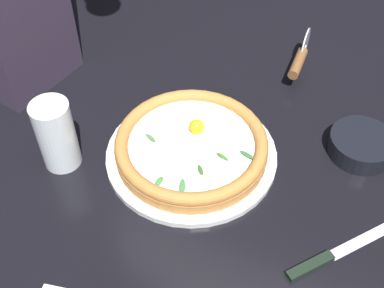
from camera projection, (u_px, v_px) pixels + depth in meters
The scene contains 7 objects.
ground_plane at pixel (204, 166), 0.91m from camera, with size 2.40×2.40×0.03m, color black.
pizza_plate at pixel (192, 154), 0.91m from camera, with size 0.31×0.31×0.01m, color white.
pizza at pixel (192, 144), 0.89m from camera, with size 0.28×0.28×0.05m.
side_bowl at pixel (361, 145), 0.90m from camera, with size 0.12×0.12×0.04m, color black.
pizza_cutter at pixel (300, 58), 1.05m from camera, with size 0.02×0.15×0.08m.
table_knife at pixel (328, 257), 0.76m from camera, with size 0.15×0.18×0.01m.
drinking_glass at pixel (58, 139), 0.86m from camera, with size 0.07×0.07×0.14m.
Camera 1 is at (-0.21, 0.55, 0.68)m, focal length 46.12 mm.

